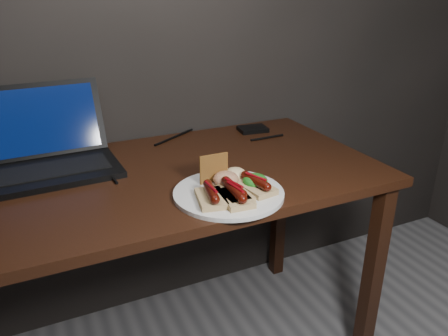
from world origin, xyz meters
name	(u,v)px	position (x,y,z in m)	size (l,w,h in m)	color
desk	(156,200)	(0.00, 1.38, 0.66)	(1.40, 0.70, 0.75)	black
laptop	(44,153)	(-0.29, 1.57, 0.80)	(0.43, 0.34, 0.25)	black
hard_drive	(253,129)	(0.47, 1.63, 0.76)	(0.11, 0.08, 0.02)	black
desk_cables	(131,157)	(-0.03, 1.54, 0.75)	(1.12, 0.39, 0.01)	black
plate	(229,193)	(0.14, 1.16, 0.76)	(0.30, 0.30, 0.01)	white
bread_sausage_left	(211,195)	(0.08, 1.12, 0.78)	(0.09, 0.13, 0.04)	#E3C685
bread_sausage_center	(234,191)	(0.14, 1.12, 0.78)	(0.07, 0.12, 0.04)	#E3C685
bread_sausage_right	(256,185)	(0.21, 1.13, 0.78)	(0.09, 0.12, 0.04)	#E3C685
bread_sausage_extra	(235,195)	(0.13, 1.10, 0.78)	(0.08, 0.12, 0.04)	#E3C685
crispbread	(214,168)	(0.13, 1.23, 0.80)	(0.09, 0.01, 0.09)	olive
salad_greens	(255,181)	(0.22, 1.15, 0.78)	(0.07, 0.07, 0.04)	#105111
salsa_mound	(226,179)	(0.15, 1.20, 0.78)	(0.07, 0.07, 0.04)	#A52410
coleslaw_mound	(235,174)	(0.19, 1.22, 0.78)	(0.06, 0.06, 0.04)	#F0E6CF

